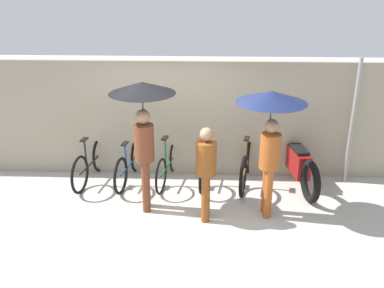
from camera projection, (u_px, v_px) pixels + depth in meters
ground_plane at (159, 226)px, 6.72m from camera, size 30.00×30.00×0.00m
back_wall at (169, 119)px, 8.14m from camera, size 11.90×0.12×2.24m
parked_bicycle_0 at (90, 163)px, 8.08m from camera, size 0.44×1.65×0.99m
parked_bicycle_1 at (129, 164)px, 8.07m from camera, size 0.44×1.64×0.98m
parked_bicycle_2 at (168, 164)px, 8.07m from camera, size 0.46×1.62×1.05m
parked_bicycle_3 at (207, 164)px, 8.10m from camera, size 0.44×1.66×1.01m
parked_bicycle_4 at (246, 164)px, 7.98m from camera, size 0.52×1.77×0.99m
pedestrian_leading at (143, 110)px, 6.69m from camera, size 1.05×1.05×2.15m
pedestrian_center at (206, 168)px, 6.61m from camera, size 0.32×0.32×1.56m
pedestrian_trailing at (271, 117)px, 6.54m from camera, size 1.09×1.09×2.05m
motorcycle at (298, 164)px, 7.93m from camera, size 0.58×2.06×0.94m
awning_pole at (352, 123)px, 7.75m from camera, size 0.07×0.07×2.37m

